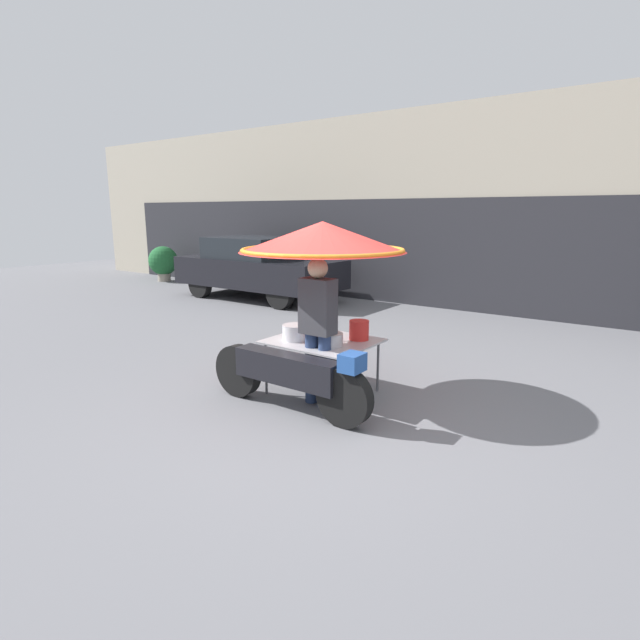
% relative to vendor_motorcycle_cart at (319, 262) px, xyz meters
% --- Properties ---
extents(ground_plane, '(36.00, 36.00, 0.00)m').
position_rel_vendor_motorcycle_cart_xyz_m(ground_plane, '(0.35, -0.58, -1.56)').
color(ground_plane, slate).
extents(shopfront_building, '(28.00, 2.06, 4.33)m').
position_rel_vendor_motorcycle_cart_xyz_m(shopfront_building, '(0.35, 6.98, 0.59)').
color(shopfront_building, '#B2A893').
rests_on(shopfront_building, ground).
extents(vendor_motorcycle_cart, '(2.08, 1.88, 2.01)m').
position_rel_vendor_motorcycle_cart_xyz_m(vendor_motorcycle_cart, '(0.00, 0.00, 0.00)').
color(vendor_motorcycle_cart, black).
rests_on(vendor_motorcycle_cart, ground).
extents(vendor_person, '(0.38, 0.22, 1.63)m').
position_rel_vendor_motorcycle_cart_xyz_m(vendor_person, '(0.16, -0.24, -0.64)').
color(vendor_person, navy).
rests_on(vendor_person, ground).
extents(parked_car, '(4.22, 1.78, 1.50)m').
position_rel_vendor_motorcycle_cart_xyz_m(parked_car, '(-5.15, 4.51, -0.78)').
color(parked_car, black).
rests_on(parked_car, ground).
extents(potted_plant, '(0.89, 0.89, 1.07)m').
position_rel_vendor_motorcycle_cart_xyz_m(potted_plant, '(-9.68, 5.15, -0.95)').
color(potted_plant, gray).
rests_on(potted_plant, ground).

